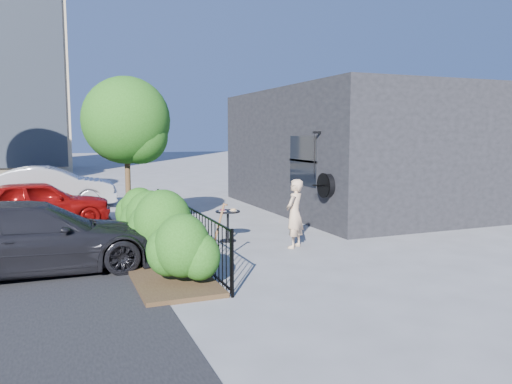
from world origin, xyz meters
name	(u,v)px	position (x,y,z in m)	size (l,w,h in m)	color
ground	(252,249)	(0.00, 0.00, 0.00)	(120.00, 120.00, 0.00)	gray
shop_building	(353,150)	(5.50, 4.50, 2.00)	(6.22, 9.00, 4.00)	black
fence	(186,229)	(-1.50, 0.00, 0.56)	(0.05, 6.05, 1.10)	black
planting_bed	(153,256)	(-2.20, 0.00, 0.04)	(1.30, 6.00, 0.08)	#382616
shrubs	(156,224)	(-2.10, 0.10, 0.70)	(1.10, 5.60, 1.24)	#215012
patio_tree	(129,126)	(-2.24, 2.76, 2.76)	(2.20, 2.20, 3.94)	#3F2B19
cafe_table	(228,220)	(-0.24, 0.93, 0.51)	(0.59, 0.59, 0.79)	black
woman	(295,214)	(0.94, -0.24, 0.78)	(0.57, 0.37, 1.56)	#D6AF8A
shovel	(215,240)	(-1.25, -1.29, 0.56)	(0.43, 0.17, 1.28)	brown
car_red	(39,203)	(-4.47, 4.82, 0.65)	(1.53, 3.81, 1.30)	#9F0E0D
car_silver	(50,187)	(-4.21, 8.30, 0.73)	(1.54, 4.40, 1.45)	#ADADB2
car_darkgrey	(36,237)	(-4.40, -0.29, 0.66)	(1.86, 4.57, 1.33)	black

